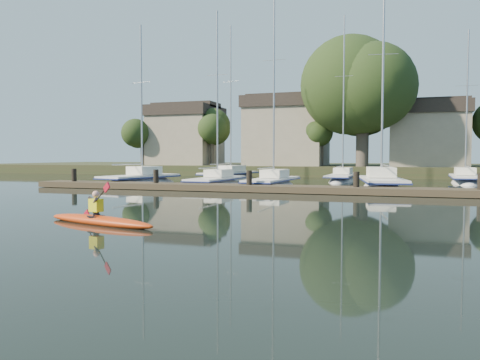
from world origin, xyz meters
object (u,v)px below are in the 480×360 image
(sailboat_3, at_px, (382,192))
(sailboat_6, at_px, (342,183))
(sailboat_0, at_px, (140,187))
(dock, at_px, (301,189))
(sailboat_2, at_px, (273,190))
(sailboat_1, at_px, (216,188))
(kayak, at_px, (99,219))
(sailboat_5, at_px, (229,181))
(sailboat_7, at_px, (465,186))

(sailboat_3, bearing_deg, sailboat_6, 103.32)
(sailboat_0, bearing_deg, sailboat_3, 12.74)
(dock, relative_size, sailboat_3, 2.37)
(sailboat_2, bearing_deg, sailboat_6, 70.75)
(sailboat_1, relative_size, sailboat_2, 0.91)
(kayak, bearing_deg, sailboat_2, 101.70)
(sailboat_0, distance_m, sailboat_6, 15.98)
(sailboat_0, xyz_separation_m, sailboat_1, (5.88, -0.07, 0.03))
(sailboat_0, bearing_deg, sailboat_2, 11.13)
(sailboat_1, bearing_deg, sailboat_0, -178.47)
(sailboat_0, height_order, sailboat_6, sailboat_6)
(kayak, xyz_separation_m, sailboat_5, (-5.40, 27.09, -0.35))
(sailboat_2, height_order, sailboat_3, sailboat_2)
(sailboat_2, bearing_deg, dock, -53.57)
(sailboat_1, bearing_deg, sailboat_6, 51.62)
(sailboat_2, height_order, sailboat_5, sailboat_5)
(dock, distance_m, sailboat_3, 6.10)
(sailboat_0, xyz_separation_m, sailboat_7, (22.39, 8.42, 0.02))
(sailboat_5, bearing_deg, sailboat_1, -64.06)
(sailboat_5, bearing_deg, sailboat_0, -98.73)
(kayak, distance_m, sailboat_0, 19.84)
(kayak, xyz_separation_m, sailboat_3, (7.73, 18.11, -0.38))
(dock, height_order, sailboat_2, sailboat_2)
(kayak, height_order, dock, kayak)
(dock, height_order, sailboat_6, sailboat_6)
(sailboat_1, bearing_deg, kayak, -78.13)
(kayak, height_order, sailboat_7, sailboat_7)
(dock, xyz_separation_m, sailboat_7, (9.97, 12.43, -0.39))
(dock, bearing_deg, sailboat_1, 148.91)
(kayak, distance_m, sailboat_3, 19.70)
(sailboat_7, bearing_deg, sailboat_3, -122.45)
(dock, bearing_deg, sailboat_0, 162.10)
(sailboat_2, bearing_deg, sailboat_0, -177.30)
(sailboat_6, bearing_deg, sailboat_1, -128.96)
(dock, xyz_separation_m, sailboat_2, (-2.62, 3.96, -0.38))
(sailboat_2, bearing_deg, sailboat_5, 126.85)
(sailboat_6, bearing_deg, sailboat_2, -110.65)
(dock, relative_size, sailboat_1, 2.62)
(dock, distance_m, sailboat_1, 7.65)
(sailboat_2, bearing_deg, sailboat_7, 36.95)
(kayak, relative_size, sailboat_2, 0.31)
(kayak, xyz_separation_m, sailboat_6, (4.50, 26.44, -0.34))
(sailboat_3, height_order, sailboat_5, sailboat_5)
(sailboat_2, xyz_separation_m, sailboat_6, (3.59, 8.77, 0.01))
(sailboat_0, relative_size, sailboat_3, 0.89)
(sailboat_0, xyz_separation_m, sailboat_6, (13.40, 8.72, 0.04))
(sailboat_2, xyz_separation_m, sailboat_7, (12.58, 8.47, -0.01))
(dock, distance_m, sailboat_7, 15.94)
(kayak, relative_size, sailboat_0, 0.34)
(sailboat_2, relative_size, sailboat_7, 1.13)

